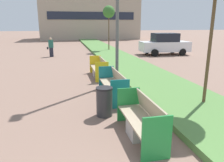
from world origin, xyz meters
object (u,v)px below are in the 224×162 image
bench_green_frame (141,123)px  pedestrian_walking (51,47)px  bench_yellow_frame (99,70)px  sapling_tree_far (109,12)px  litter_bin (104,102)px  parked_car_distant (165,44)px  bench_teal_frame (113,87)px

bench_green_frame → pedestrian_walking: 14.40m
bench_yellow_frame → sapling_tree_far: 11.18m
bench_green_frame → litter_bin: (-0.62, 1.42, 0.07)m
bench_green_frame → parked_car_distant: (6.93, 13.33, 0.55)m
bench_yellow_frame → parked_car_distant: 9.90m
bench_teal_frame → sapling_tree_far: bearing=79.0°
litter_bin → sapling_tree_far: 15.89m
bench_teal_frame → bench_yellow_frame: (-0.00, 3.26, -0.00)m
bench_green_frame → sapling_tree_far: sapling_tree_far is taller
bench_green_frame → litter_bin: bench_green_frame is taller
pedestrian_walking → parked_car_distant: 9.68m
bench_green_frame → bench_yellow_frame: 6.29m
bench_green_frame → bench_teal_frame: (0.00, 3.03, 0.01)m
bench_green_frame → sapling_tree_far: size_ratio=0.46×
parked_car_distant → bench_yellow_frame: bearing=-130.8°
bench_yellow_frame → sapling_tree_far: bearing=75.7°
parked_car_distant → litter_bin: bearing=-118.6°
bench_teal_frame → parked_car_distant: parked_car_distant is taller
bench_teal_frame → bench_yellow_frame: same height
pedestrian_walking → sapling_tree_far: bearing=25.0°
bench_teal_frame → sapling_tree_far: size_ratio=0.54×
bench_green_frame → parked_car_distant: size_ratio=0.46×
bench_yellow_frame → pedestrian_walking: (-2.72, 7.85, 0.41)m
bench_teal_frame → parked_car_distant: bearing=56.1°
bench_teal_frame → pedestrian_walking: 11.44m
pedestrian_walking → bench_green_frame: bearing=-79.1°
sapling_tree_far → bench_green_frame: bearing=-99.0°
bench_teal_frame → litter_bin: bench_teal_frame is taller
bench_green_frame → bench_yellow_frame: size_ratio=0.91×
litter_bin → parked_car_distant: parked_car_distant is taller
bench_green_frame → parked_car_distant: parked_car_distant is taller
litter_bin → sapling_tree_far: bearing=77.9°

